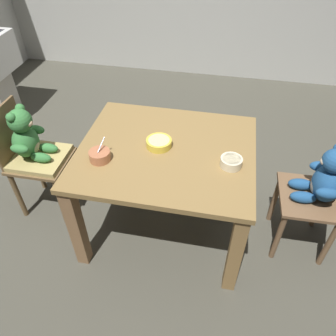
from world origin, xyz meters
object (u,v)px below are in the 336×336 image
object	(u,v)px
porridge_bowl_cream_near_right	(231,162)
porridge_bowl_yellow_center	(159,143)
teddy_chair_near_left	(31,147)
dining_table	(166,165)
porridge_bowl_terracotta_near_left	(100,155)
teddy_chair_near_right	(324,185)

from	to	relation	value
porridge_bowl_cream_near_right	porridge_bowl_yellow_center	world-z (taller)	porridge_bowl_cream_near_right
porridge_bowl_cream_near_right	teddy_chair_near_left	bearing A→B (deg)	175.71
dining_table	teddy_chair_near_left	size ratio (longest dim) A/B	1.25
porridge_bowl_terracotta_near_left	porridge_bowl_yellow_center	bearing A→B (deg)	32.19
dining_table	porridge_bowl_yellow_center	world-z (taller)	porridge_bowl_yellow_center
porridge_bowl_cream_near_right	teddy_chair_near_right	bearing A→B (deg)	10.55
teddy_chair_near_right	porridge_bowl_terracotta_near_left	xyz separation A→B (m)	(-1.32, -0.20, 0.18)
porridge_bowl_terracotta_near_left	dining_table	bearing A→B (deg)	25.52
porridge_bowl_cream_near_right	porridge_bowl_yellow_center	xyz separation A→B (m)	(-0.44, 0.10, -0.00)
teddy_chair_near_left	teddy_chair_near_right	xyz separation A→B (m)	(1.91, 0.01, -0.00)
teddy_chair_near_right	porridge_bowl_yellow_center	world-z (taller)	teddy_chair_near_right
teddy_chair_near_left	porridge_bowl_terracotta_near_left	xyz separation A→B (m)	(0.60, -0.20, 0.18)
porridge_bowl_cream_near_right	porridge_bowl_terracotta_near_left	world-z (taller)	porridge_bowl_terracotta_near_left
dining_table	porridge_bowl_terracotta_near_left	xyz separation A→B (m)	(-0.36, -0.17, 0.16)
teddy_chair_near_right	porridge_bowl_terracotta_near_left	world-z (taller)	teddy_chair_near_right
teddy_chair_near_right	porridge_bowl_yellow_center	xyz separation A→B (m)	(-1.01, -0.01, 0.18)
dining_table	porridge_bowl_cream_near_right	bearing A→B (deg)	-11.01
porridge_bowl_cream_near_right	porridge_bowl_yellow_center	bearing A→B (deg)	167.43
dining_table	teddy_chair_near_right	distance (m)	0.96
teddy_chair_near_right	porridge_bowl_cream_near_right	xyz separation A→B (m)	(-0.57, -0.11, 0.18)
dining_table	teddy_chair_near_right	world-z (taller)	teddy_chair_near_right
dining_table	porridge_bowl_cream_near_right	world-z (taller)	porridge_bowl_cream_near_right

